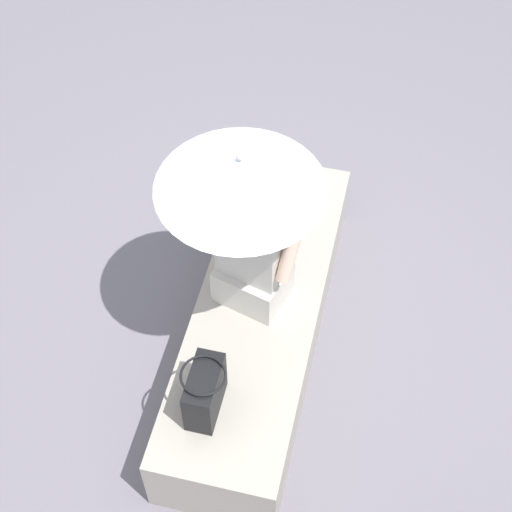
{
  "coord_description": "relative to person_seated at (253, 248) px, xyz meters",
  "views": [
    {
      "loc": [
        -2.28,
        -0.52,
        3.84
      ],
      "look_at": [
        0.02,
        0.02,
        0.77
      ],
      "focal_mm": 55.9,
      "sensor_mm": 36.0,
      "label": 1
    }
  ],
  "objects": [
    {
      "name": "parasol",
      "position": [
        -0.04,
        0.05,
        0.54
      ],
      "size": [
        0.77,
        0.77,
        1.04
      ],
      "color": "#B7B7BC",
      "rests_on": "stone_bench"
    },
    {
      "name": "handbag_black",
      "position": [
        0.57,
        0.07,
        -0.21
      ],
      "size": [
        0.24,
        0.18,
        0.36
      ],
      "color": "#335184",
      "rests_on": "stone_bench"
    },
    {
      "name": "ground_plane",
      "position": [
        -0.03,
        -0.04,
        -0.81
      ],
      "size": [
        14.0,
        14.0,
        0.0
      ],
      "primitive_type": "plane",
      "color": "slate"
    },
    {
      "name": "tote_bag_canvas",
      "position": [
        -0.68,
        0.06,
        -0.24
      ],
      "size": [
        0.28,
        0.21,
        0.3
      ],
      "color": "black",
      "rests_on": "stone_bench"
    },
    {
      "name": "stone_bench",
      "position": [
        -0.03,
        -0.04,
        -0.6
      ],
      "size": [
        2.03,
        0.63,
        0.42
      ],
      "primitive_type": "cube",
      "color": "#A8A093",
      "rests_on": "ground"
    },
    {
      "name": "person_seated",
      "position": [
        0.0,
        0.0,
        0.0
      ],
      "size": [
        0.36,
        0.51,
        0.9
      ],
      "color": "beige",
      "rests_on": "stone_bench"
    }
  ]
}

